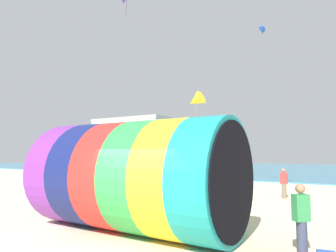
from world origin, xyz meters
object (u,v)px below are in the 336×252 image
Objects in this scene: kite_handler at (301,220)px; bystander_near_water at (198,182)px; bystander_mid_beach at (284,183)px; kite_blue_parafoil at (262,29)px; giant_inflatable_tube at (135,176)px; kite_yellow_delta at (196,101)px.

bystander_near_water is (-6.22, 7.34, -0.04)m from kite_handler.
kite_handler is at bearing -77.28° from bystander_mid_beach.
giant_inflatable_tube is at bearing -96.52° from kite_blue_parafoil.
kite_handler is at bearing 2.51° from giant_inflatable_tube.
kite_handler is 1.07× the size of bystander_mid_beach.
kite_yellow_delta is 9.66m from bystander_mid_beach.
kite_blue_parafoil is (-3.41, 11.11, 9.37)m from kite_handler.
kite_yellow_delta reaches higher than bystander_mid_beach.
bystander_mid_beach is (1.35, -1.98, -9.44)m from kite_blue_parafoil.
giant_inflatable_tube reaches higher than bystander_mid_beach.
giant_inflatable_tube reaches higher than kite_handler.
giant_inflatable_tube is 14.52m from kite_yellow_delta.
kite_yellow_delta reaches higher than kite_handler.
giant_inflatable_tube is at bearing -105.84° from bystander_mid_beach.
bystander_near_water is 4.53m from bystander_mid_beach.
kite_blue_parafoil is at bearing -17.17° from kite_yellow_delta.
kite_blue_parafoil reaches higher than bystander_mid_beach.
bystander_mid_beach is (-2.06, 9.13, -0.06)m from kite_handler.
bystander_mid_beach is (2.65, 9.33, -0.90)m from giant_inflatable_tube.
giant_inflatable_tube is 9.74m from bystander_mid_beach.
giant_inflatable_tube reaches higher than bystander_near_water.
bystander_near_water is 1.02× the size of bystander_mid_beach.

